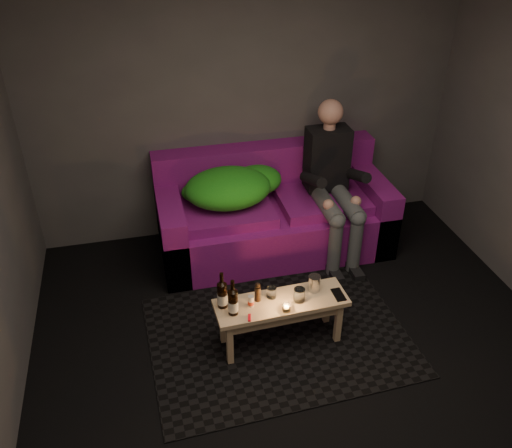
{
  "coord_description": "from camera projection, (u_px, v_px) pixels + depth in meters",
  "views": [
    {
      "loc": [
        -1.02,
        -2.4,
        3.01
      ],
      "look_at": [
        -0.14,
        1.3,
        0.6
      ],
      "focal_mm": 38.0,
      "sensor_mm": 36.0,
      "label": 1
    }
  ],
  "objects": [
    {
      "name": "floor",
      "position": [
        318.0,
        390.0,
        3.79
      ],
      "size": [
        4.5,
        4.5,
        0.0
      ],
      "primitive_type": "plane",
      "color": "black",
      "rests_on": "ground"
    },
    {
      "name": "beer_bottle_a",
      "position": [
        222.0,
        294.0,
        3.87
      ],
      "size": [
        0.08,
        0.08,
        0.3
      ],
      "color": "black",
      "rests_on": "coffee_table"
    },
    {
      "name": "salt_shaker",
      "position": [
        251.0,
        301.0,
        3.9
      ],
      "size": [
        0.05,
        0.05,
        0.09
      ],
      "primitive_type": "cylinder",
      "rotation": [
        0.0,
        0.0,
        0.31
      ],
      "color": "silver",
      "rests_on": "coffee_table"
    },
    {
      "name": "green_blanket",
      "position": [
        232.0,
        186.0,
        4.86
      ],
      "size": [
        0.94,
        0.64,
        0.32
      ],
      "color": "#1E951B",
      "rests_on": "sofa"
    },
    {
      "name": "smartphone",
      "position": [
        338.0,
        295.0,
        4.03
      ],
      "size": [
        0.08,
        0.15,
        0.01
      ],
      "primitive_type": "cube",
      "rotation": [
        0.0,
        0.0,
        0.01
      ],
      "color": "black",
      "rests_on": "coffee_table"
    },
    {
      "name": "tealight",
      "position": [
        286.0,
        308.0,
        3.88
      ],
      "size": [
        0.06,
        0.06,
        0.05
      ],
      "color": "white",
      "rests_on": "coffee_table"
    },
    {
      "name": "tumbler_front",
      "position": [
        299.0,
        295.0,
        3.95
      ],
      "size": [
        0.11,
        0.11,
        0.1
      ],
      "primitive_type": "cylinder",
      "rotation": [
        0.0,
        0.0,
        -0.37
      ],
      "color": "white",
      "rests_on": "coffee_table"
    },
    {
      "name": "pepper_mill",
      "position": [
        258.0,
        294.0,
        3.95
      ],
      "size": [
        0.05,
        0.05,
        0.12
      ],
      "primitive_type": "cylinder",
      "rotation": [
        0.0,
        0.0,
        -0.13
      ],
      "color": "black",
      "rests_on": "coffee_table"
    },
    {
      "name": "sofa",
      "position": [
        272.0,
        215.0,
        5.14
      ],
      "size": [
        2.13,
        0.96,
        0.92
      ],
      "color": "#75107D",
      "rests_on": "floor"
    },
    {
      "name": "steel_cup",
      "position": [
        314.0,
        283.0,
        4.05
      ],
      "size": [
        0.1,
        0.1,
        0.13
      ],
      "primitive_type": "cylinder",
      "rotation": [
        0.0,
        0.0,
        0.03
      ],
      "color": "#AAADB1",
      "rests_on": "coffee_table"
    },
    {
      "name": "tumbler_back",
      "position": [
        272.0,
        292.0,
        3.99
      ],
      "size": [
        0.09,
        0.09,
        0.09
      ],
      "primitive_type": "cylinder",
      "rotation": [
        0.0,
        0.0,
        -0.27
      ],
      "color": "white",
      "rests_on": "coffee_table"
    },
    {
      "name": "person",
      "position": [
        333.0,
        179.0,
        4.88
      ],
      "size": [
        0.38,
        0.88,
        1.42
      ],
      "color": "black",
      "rests_on": "sofa"
    },
    {
      "name": "coffee_table",
      "position": [
        281.0,
        308.0,
        4.01
      ],
      "size": [
        1.0,
        0.35,
        0.4
      ],
      "rotation": [
        0.0,
        0.0,
        0.04
      ],
      "color": "#EEBF8B",
      "rests_on": "rug"
    },
    {
      "name": "room",
      "position": [
        309.0,
        147.0,
        3.29
      ],
      "size": [
        4.5,
        4.5,
        4.5
      ],
      "color": "silver",
      "rests_on": "ground"
    },
    {
      "name": "red_lighter",
      "position": [
        249.0,
        318.0,
        3.81
      ],
      "size": [
        0.04,
        0.07,
        0.01
      ],
      "primitive_type": "cube",
      "rotation": [
        0.0,
        0.0,
        -0.23
      ],
      "color": "red",
      "rests_on": "coffee_table"
    },
    {
      "name": "rug",
      "position": [
        278.0,
        336.0,
        4.23
      ],
      "size": [
        2.03,
        1.51,
        0.01
      ],
      "primitive_type": "cube",
      "rotation": [
        0.0,
        0.0,
        0.04
      ],
      "color": "black",
      "rests_on": "floor"
    },
    {
      "name": "beer_bottle_b",
      "position": [
        233.0,
        302.0,
        3.8
      ],
      "size": [
        0.07,
        0.07,
        0.29
      ],
      "color": "black",
      "rests_on": "coffee_table"
    }
  ]
}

